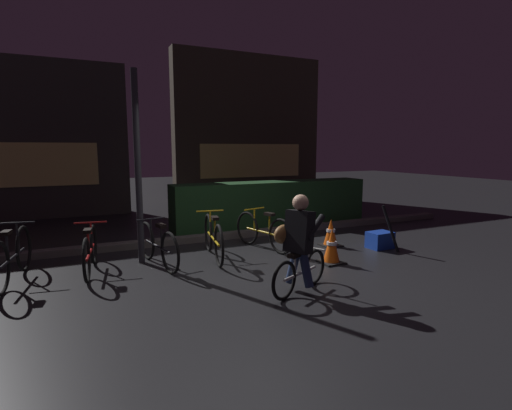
{
  "coord_description": "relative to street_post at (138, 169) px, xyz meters",
  "views": [
    {
      "loc": [
        -2.43,
        -5.03,
        1.8
      ],
      "look_at": [
        0.2,
        0.6,
        0.9
      ],
      "focal_mm": 27.4,
      "sensor_mm": 36.0,
      "label": 1
    }
  ],
  "objects": [
    {
      "name": "parked_bike_right_mid",
      "position": [
        2.13,
        -0.06,
        -1.17
      ],
      "size": [
        0.51,
        1.51,
        0.72
      ],
      "rotation": [
        0.0,
        0.0,
        1.83
      ],
      "color": "black",
      "rests_on": "ground"
    },
    {
      "name": "parked_bike_left_mid",
      "position": [
        -0.75,
        -0.2,
        -1.17
      ],
      "size": [
        0.46,
        1.53,
        0.71
      ],
      "rotation": [
        0.0,
        0.0,
        1.43
      ],
      "color": "black",
      "rests_on": "ground"
    },
    {
      "name": "parked_bike_center_left",
      "position": [
        0.2,
        -0.3,
        -1.17
      ],
      "size": [
        0.46,
        1.54,
        0.72
      ],
      "rotation": [
        0.0,
        0.0,
        1.76
      ],
      "color": "black",
      "rests_on": "ground"
    },
    {
      "name": "blue_crate",
      "position": [
        4.08,
        -0.9,
        -1.34
      ],
      "size": [
        0.46,
        0.34,
        0.3
      ],
      "primitive_type": "cube",
      "rotation": [
        0.0,
        0.0,
        0.05
      ],
      "color": "#193DB7",
      "rests_on": "ground"
    },
    {
      "name": "traffic_cone_near",
      "position": [
        2.72,
        -1.3,
        -1.23
      ],
      "size": [
        0.36,
        0.36,
        0.56
      ],
      "color": "black",
      "rests_on": "ground"
    },
    {
      "name": "parked_bike_center_right",
      "position": [
        1.12,
        -0.25,
        -1.15
      ],
      "size": [
        0.46,
        1.64,
        0.76
      ],
      "rotation": [
        0.0,
        0.0,
        1.42
      ],
      "color": "black",
      "rests_on": "ground"
    },
    {
      "name": "storefront_left",
      "position": [
        -2.17,
        5.3,
        0.52
      ],
      "size": [
        5.36,
        0.54,
        4.05
      ],
      "color": "#383330",
      "rests_on": "ground"
    },
    {
      "name": "sidewalk_curb",
      "position": [
        1.53,
        1.0,
        -1.43
      ],
      "size": [
        12.0,
        0.24,
        0.12
      ],
      "primitive_type": "cube",
      "color": "#56544F",
      "rests_on": "ground"
    },
    {
      "name": "street_post",
      "position": [
        0.0,
        0.0,
        0.0
      ],
      "size": [
        0.1,
        0.1,
        2.99
      ],
      "primitive_type": "cylinder",
      "color": "#2D2D33",
      "rests_on": "ground"
    },
    {
      "name": "hedge_row",
      "position": [
        3.33,
        1.9,
        -0.98
      ],
      "size": [
        4.8,
        0.7,
        1.03
      ],
      "primitive_type": "cube",
      "color": "#214723",
      "rests_on": "ground"
    },
    {
      "name": "cyclist",
      "position": [
        1.58,
        -2.16,
        -0.87
      ],
      "size": [
        1.09,
        0.58,
        1.25
      ],
      "rotation": [
        0.0,
        0.0,
        0.45
      ],
      "color": "black",
      "rests_on": "ground"
    },
    {
      "name": "storefront_right",
      "position": [
        4.54,
        6.0,
        0.93
      ],
      "size": [
        5.14,
        0.54,
        4.87
      ],
      "color": "#42382D",
      "rests_on": "ground"
    },
    {
      "name": "ground_plane",
      "position": [
        1.53,
        -1.2,
        -1.49
      ],
      "size": [
        40.0,
        40.0,
        0.0
      ],
      "primitive_type": "plane",
      "color": "black"
    },
    {
      "name": "closed_umbrella",
      "position": [
        4.08,
        -1.15,
        -1.09
      ],
      "size": [
        0.25,
        0.29,
        0.82
      ],
      "primitive_type": "cylinder",
      "rotation": [
        0.0,
        0.34,
        2.25
      ],
      "color": "black",
      "rests_on": "ground"
    },
    {
      "name": "traffic_cone_far",
      "position": [
        3.36,
        -0.39,
        -1.25
      ],
      "size": [
        0.36,
        0.36,
        0.51
      ],
      "color": "black",
      "rests_on": "ground"
    },
    {
      "name": "parked_bike_leftmost",
      "position": [
        -1.72,
        -0.2,
        -1.14
      ],
      "size": [
        0.46,
        1.68,
        0.78
      ],
      "rotation": [
        0.0,
        0.0,
        1.41
      ],
      "color": "black",
      "rests_on": "ground"
    }
  ]
}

